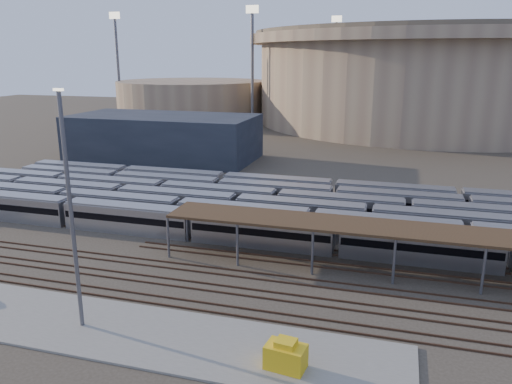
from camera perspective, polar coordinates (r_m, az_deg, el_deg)
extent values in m
plane|color=#383026|center=(56.70, -3.10, -8.80)|extent=(420.00, 420.00, 0.00)
cube|color=gray|center=(46.58, -15.48, -14.94)|extent=(50.00, 9.00, 0.20)
cube|color=#B3B3B8|center=(65.66, -7.27, -3.78)|extent=(112.00, 2.90, 3.60)
cube|color=#B3B3B8|center=(65.41, 6.34, -3.82)|extent=(112.00, 2.90, 3.60)
cube|color=#B3B3B8|center=(72.01, -2.31, -1.94)|extent=(112.00, 2.90, 3.60)
cube|color=#B3B3B8|center=(74.53, 2.38, -1.34)|extent=(112.00, 2.90, 3.60)
cube|color=#B3B3B8|center=(77.13, 8.91, -0.94)|extent=(112.00, 2.90, 3.60)
cube|color=#B3B3B8|center=(81.23, 8.84, -0.10)|extent=(112.00, 2.90, 3.60)
cylinder|color=#5E5D62|center=(59.79, -10.01, -5.12)|extent=(0.30, 0.30, 5.00)
cylinder|color=#5E5D62|center=(64.38, -7.91, -3.54)|extent=(0.30, 0.30, 5.00)
cylinder|color=#5E5D62|center=(56.70, -2.15, -6.05)|extent=(0.30, 0.30, 5.00)
cylinder|color=#5E5D62|center=(61.52, -0.57, -4.29)|extent=(0.30, 0.30, 5.00)
cylinder|color=#5E5D62|center=(54.78, 6.46, -6.92)|extent=(0.30, 0.30, 5.00)
cylinder|color=#5E5D62|center=(59.76, 7.35, -5.02)|extent=(0.30, 0.30, 5.00)
cylinder|color=#5E5D62|center=(54.17, 15.50, -7.67)|extent=(0.30, 0.30, 5.00)
cylinder|color=#5E5D62|center=(59.20, 15.61, -5.68)|extent=(0.30, 0.30, 5.00)
cylinder|color=#5E5D62|center=(54.91, 24.55, -8.23)|extent=(0.30, 0.30, 5.00)
cylinder|color=#5E5D62|center=(59.88, 23.87, -6.23)|extent=(0.30, 0.30, 5.00)
cube|color=#372616|center=(55.96, 20.14, -4.41)|extent=(60.00, 6.00, 0.30)
cube|color=#4C3323|center=(55.17, -3.70, -9.42)|extent=(170.00, 0.12, 0.18)
cube|color=#4C3323|center=(56.45, -3.18, -8.81)|extent=(170.00, 0.12, 0.18)
cube|color=#4C3323|center=(51.80, -5.23, -11.18)|extent=(170.00, 0.12, 0.18)
cube|color=#4C3323|center=(53.05, -4.63, -10.49)|extent=(170.00, 0.12, 0.18)
cube|color=#4C3323|center=(48.52, -6.98, -13.17)|extent=(170.00, 0.12, 0.18)
cube|color=#4C3323|center=(49.74, -6.29, -12.40)|extent=(170.00, 0.12, 0.18)
cylinder|color=gray|center=(189.16, 18.90, 11.75)|extent=(116.00, 116.00, 28.00)
cylinder|color=gray|center=(189.05, 19.32, 16.43)|extent=(124.00, 124.00, 3.00)
cylinder|color=brown|center=(189.14, 19.38, 17.11)|extent=(120.00, 120.00, 1.50)
cylinder|color=gray|center=(195.45, -7.30, 10.46)|extent=(56.00, 56.00, 14.00)
cube|color=#1E232D|center=(117.63, -10.50, 6.19)|extent=(42.00, 20.00, 10.00)
cylinder|color=#5E5D62|center=(165.76, -0.42, 13.54)|extent=(1.00, 1.00, 36.00)
cube|color=#FFF2CC|center=(166.28, -0.44, 20.17)|extent=(4.00, 0.60, 2.40)
cylinder|color=#5E5D62|center=(197.44, -15.46, 13.29)|extent=(1.00, 1.00, 36.00)
cube|color=#FFF2CC|center=(197.87, -15.88, 18.85)|extent=(4.00, 0.60, 2.40)
cylinder|color=#5E5D62|center=(210.62, 8.98, 13.74)|extent=(1.00, 1.00, 36.00)
cube|color=#FFF2CC|center=(211.03, 9.21, 18.95)|extent=(4.00, 0.60, 2.40)
cylinder|color=#5E5D62|center=(44.13, -20.36, -2.52)|extent=(0.36, 0.36, 20.30)
cube|color=#FFF2CC|center=(42.32, -21.66, 10.82)|extent=(0.81, 0.33, 0.20)
cube|color=yellow|center=(39.80, 3.41, -18.27)|extent=(3.25, 2.28, 1.89)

